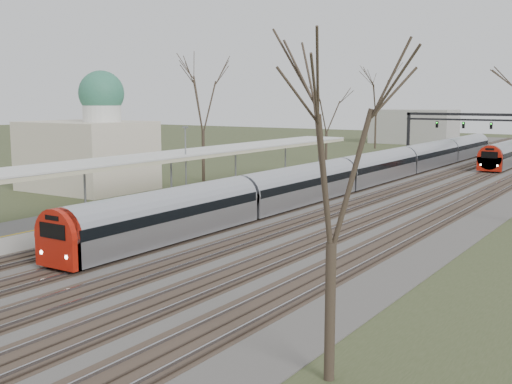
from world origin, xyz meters
TOP-DOWN VIEW (x-y plane):
  - track_bed at (0.26, 55.00)m, footprint 24.00×160.00m
  - platform at (-9.05, 37.50)m, footprint 3.50×69.00m
  - canopy at (-9.05, 32.99)m, footprint 4.10×50.00m
  - dome_building at (-21.71, 38.00)m, footprint 10.00×8.00m
  - signal_gantry at (0.29, 84.99)m, footprint 21.00×0.59m
  - tree_west_far at (-17.00, 48.00)m, footprint 5.50×5.50m
  - tree_east_near at (13.00, 15.00)m, footprint 4.50×4.50m
  - train_near at (-2.50, 55.56)m, footprint 2.62×75.21m

SIDE VIEW (x-z plane):
  - track_bed at x=0.26m, z-range -0.05..0.17m
  - platform at x=-9.05m, z-range 0.00..1.00m
  - train_near at x=-2.50m, z-range -0.05..3.00m
  - dome_building at x=-21.71m, z-range -1.43..8.87m
  - canopy at x=-9.05m, z-range 2.37..5.48m
  - signal_gantry at x=0.29m, z-range 1.87..7.95m
  - tree_east_near at x=13.00m, z-range 1.92..11.19m
  - tree_west_far at x=-17.00m, z-range 2.35..13.68m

